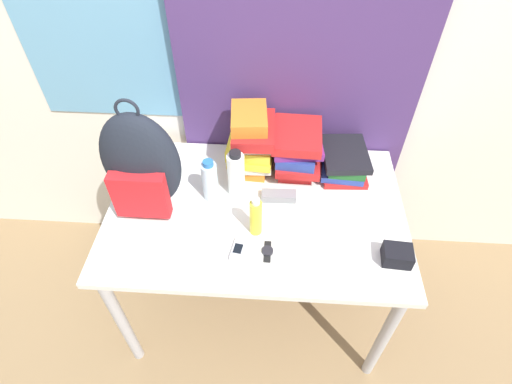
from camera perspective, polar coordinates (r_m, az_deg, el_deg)
name	(u,v)px	position (r m, az deg, el deg)	size (l,w,h in m)	color
ground_plane	(251,373)	(2.18, -0.76, -24.39)	(12.00, 12.00, 0.00)	#8C704C
wall_back	(262,47)	(1.82, 0.91, 19.96)	(6.00, 0.06, 2.50)	silver
curtain_blue	(300,55)	(1.78, 6.38, 18.90)	(1.08, 0.04, 2.50)	#4C336B
desk	(256,221)	(1.78, 0.00, -4.18)	(1.27, 0.83, 0.77)	silver
backpack	(141,165)	(1.64, -16.07, 3.68)	(0.31, 0.20, 0.52)	#1E232D
book_stack_left	(252,141)	(1.80, -0.64, 7.26)	(0.22, 0.29, 0.31)	orange
book_stack_center	(297,149)	(1.82, 5.87, 6.09)	(0.23, 0.28, 0.22)	red
book_stack_right	(344,161)	(1.89, 12.47, 4.37)	(0.22, 0.28, 0.12)	red
water_bottle	(210,181)	(1.70, -6.58, 1.59)	(0.07, 0.07, 0.21)	silver
sports_bottle	(236,174)	(1.71, -2.86, 2.57)	(0.07, 0.07, 0.23)	white
sunscreen_bottle	(256,217)	(1.57, -0.03, -3.58)	(0.05, 0.05, 0.19)	yellow
cell_phone	(238,250)	(1.57, -2.58, -8.24)	(0.06, 0.11, 0.02)	#B7BCC6
sunglasses_case	(279,196)	(1.74, 3.27, -0.58)	(0.15, 0.06, 0.04)	gray
camera_pouch	(397,255)	(1.62, 19.53, -8.51)	(0.11, 0.09, 0.06)	black
wristwatch	(268,251)	(1.57, 1.66, -8.45)	(0.05, 0.10, 0.01)	black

